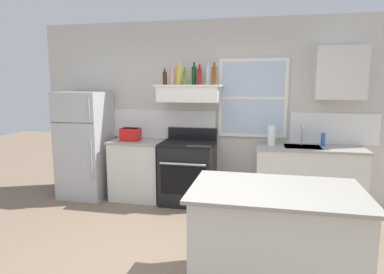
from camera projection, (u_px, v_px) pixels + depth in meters
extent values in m
plane|color=#7A6651|center=(170.00, 271.00, 3.16)|extent=(16.00, 16.00, 0.00)
cube|color=beige|center=(209.00, 111.00, 5.10)|extent=(5.40, 0.06, 2.70)
cube|color=white|center=(138.00, 123.00, 5.34)|extent=(2.50, 0.02, 0.44)
cube|color=white|center=(334.00, 129.00, 4.72)|extent=(1.20, 0.02, 0.44)
cube|color=white|center=(253.00, 98.00, 4.88)|extent=(1.00, 0.04, 1.15)
cube|color=silver|center=(253.00, 98.00, 4.87)|extent=(0.90, 0.01, 1.05)
cube|color=white|center=(253.00, 98.00, 4.87)|extent=(0.90, 0.02, 0.04)
cube|color=#B7BABC|center=(85.00, 144.00, 5.21)|extent=(0.70, 0.68, 1.64)
cube|color=#333333|center=(72.00, 123.00, 4.82)|extent=(0.69, 0.00, 0.01)
cylinder|color=#A5A8AD|center=(91.00, 161.00, 4.81)|extent=(0.02, 0.02, 0.66)
cylinder|color=#A5A8AD|center=(89.00, 108.00, 4.69)|extent=(0.02, 0.02, 0.31)
cube|color=silver|center=(139.00, 170.00, 5.15)|extent=(0.76, 0.60, 0.88)
cube|color=#9E998E|center=(138.00, 141.00, 5.07)|extent=(0.79, 0.63, 0.03)
cube|color=red|center=(131.00, 134.00, 5.01)|extent=(0.28, 0.20, 0.19)
cube|color=black|center=(130.00, 128.00, 5.00)|extent=(0.24, 0.16, 0.01)
cube|color=black|center=(122.00, 132.00, 5.04)|extent=(0.02, 0.03, 0.02)
cube|color=black|center=(188.00, 174.00, 4.94)|extent=(0.76, 0.64, 0.87)
cube|color=black|center=(188.00, 144.00, 4.87)|extent=(0.76, 0.64, 0.04)
cube|color=black|center=(192.00, 134.00, 5.13)|extent=(0.76, 0.06, 0.18)
cube|color=black|center=(183.00, 181.00, 4.63)|extent=(0.65, 0.01, 0.40)
cylinder|color=silver|center=(182.00, 164.00, 4.56)|extent=(0.65, 0.03, 0.03)
cube|color=white|center=(190.00, 94.00, 4.85)|extent=(0.88, 0.48, 0.22)
cube|color=#262628|center=(186.00, 100.00, 4.65)|extent=(0.75, 0.02, 0.04)
cube|color=white|center=(190.00, 86.00, 4.83)|extent=(0.96, 0.52, 0.02)
cylinder|color=#381E0F|center=(165.00, 78.00, 4.86)|extent=(0.06, 0.06, 0.19)
cylinder|color=#381E0F|center=(165.00, 70.00, 4.84)|extent=(0.03, 0.03, 0.05)
cylinder|color=#C67F84|center=(172.00, 77.00, 4.85)|extent=(0.07, 0.07, 0.23)
cylinder|color=#C67F84|center=(172.00, 66.00, 4.83)|extent=(0.03, 0.03, 0.06)
cylinder|color=#B29333|center=(179.00, 75.00, 4.83)|extent=(0.08, 0.08, 0.27)
cylinder|color=#B29333|center=(179.00, 64.00, 4.80)|extent=(0.03, 0.03, 0.07)
cylinder|color=#4C601E|center=(185.00, 78.00, 4.79)|extent=(0.06, 0.06, 0.20)
cylinder|color=#4C601E|center=(185.00, 69.00, 4.77)|extent=(0.03, 0.03, 0.05)
cylinder|color=#143819|center=(194.00, 76.00, 4.83)|extent=(0.07, 0.07, 0.26)
cylinder|color=#143819|center=(194.00, 64.00, 4.81)|extent=(0.03, 0.03, 0.06)
cylinder|color=maroon|center=(200.00, 77.00, 4.76)|extent=(0.07, 0.07, 0.23)
cylinder|color=maroon|center=(200.00, 66.00, 4.74)|extent=(0.03, 0.03, 0.06)
cylinder|color=silver|center=(208.00, 76.00, 4.81)|extent=(0.06, 0.06, 0.25)
cylinder|color=silver|center=(208.00, 65.00, 4.78)|extent=(0.03, 0.03, 0.06)
cylinder|color=brown|center=(214.00, 76.00, 4.68)|extent=(0.07, 0.07, 0.25)
cylinder|color=brown|center=(214.00, 64.00, 4.66)|extent=(0.03, 0.03, 0.06)
cube|color=silver|center=(308.00, 180.00, 4.62)|extent=(1.40, 0.60, 0.88)
cube|color=#9E998E|center=(310.00, 148.00, 4.55)|extent=(1.43, 0.63, 0.03)
cube|color=#B7BABC|center=(302.00, 147.00, 4.55)|extent=(0.48, 0.36, 0.01)
cylinder|color=silver|center=(302.00, 135.00, 4.66)|extent=(0.03, 0.03, 0.28)
cylinder|color=silver|center=(303.00, 127.00, 4.57)|extent=(0.02, 0.16, 0.02)
cylinder|color=white|center=(272.00, 136.00, 4.63)|extent=(0.11, 0.11, 0.27)
cylinder|color=blue|center=(323.00, 139.00, 4.59)|extent=(0.06, 0.06, 0.18)
cube|color=silver|center=(274.00, 243.00, 2.79)|extent=(1.32, 0.82, 0.88)
cube|color=#9E998E|center=(276.00, 190.00, 2.72)|extent=(1.40, 0.90, 0.03)
cube|color=silver|center=(340.00, 73.00, 4.45)|extent=(0.64, 0.32, 0.70)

